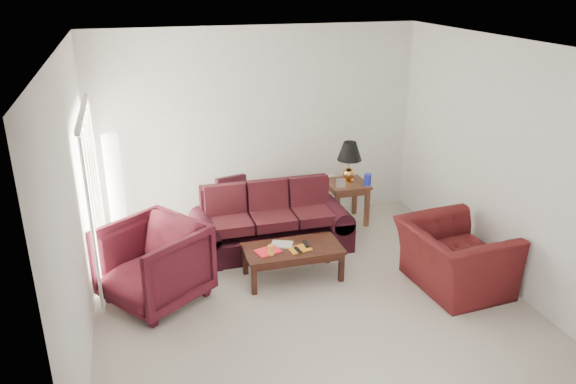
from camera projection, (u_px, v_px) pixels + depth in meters
The scene contains 19 objects.
floor at pixel (307, 296), 6.88m from camera, with size 5.00×5.00×0.00m, color beige.
blinds at pixel (93, 197), 7.02m from camera, with size 0.10×2.00×2.16m, color silver.
sofa at pixel (271, 220), 7.89m from camera, with size 2.20×0.95×0.90m, color black, non-canonical shape.
throw_pillow at pixel (232, 191), 8.18m from camera, with size 0.44×0.13×0.44m, color black.
end_table at pixel (346, 202), 8.82m from camera, with size 0.60×0.60×0.66m, color #4E321B, non-canonical shape.
table_lamp at pixel (349, 162), 8.64m from camera, with size 0.38×0.38×0.64m, color gold, non-canonical shape.
clock at pixel (341, 183), 8.50m from camera, with size 0.13×0.04×0.13m, color silver.
blue_canister at pixel (368, 180), 8.57m from camera, with size 0.11×0.11×0.18m, color #18259F.
picture_frame at pixel (332, 175), 8.80m from camera, with size 0.12×0.02×0.14m, color silver.
floor_lamp at pixel (116, 190), 7.92m from camera, with size 0.27×0.27×1.67m, color silver, non-canonical shape.
armchair_left at pixel (154, 264), 6.63m from camera, with size 1.04×1.07×0.98m, color #410F18.
armchair_right at pixel (454, 257), 6.95m from camera, with size 1.26×1.10×0.82m, color #440F11.
coffee_table at pixel (293, 262), 7.22m from camera, with size 1.24×0.62×0.44m, color black, non-canonical shape.
magazine_red at pixel (268, 251), 7.02m from camera, with size 0.30×0.23×0.02m, color red.
magazine_white at pixel (282, 244), 7.20m from camera, with size 0.27×0.20×0.02m, color beige.
magazine_orange at pixel (300, 249), 7.08m from camera, with size 0.27×0.20×0.02m, color orange.
remote_a at pixel (298, 250), 7.02m from camera, with size 0.05×0.16×0.02m, color black.
remote_b at pixel (306, 244), 7.16m from camera, with size 0.05×0.18×0.02m, color black.
yellow_glass at pixel (271, 250), 6.93m from camera, with size 0.07×0.07×0.13m, color gold.
Camera 1 is at (-1.86, -5.64, 3.70)m, focal length 35.00 mm.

